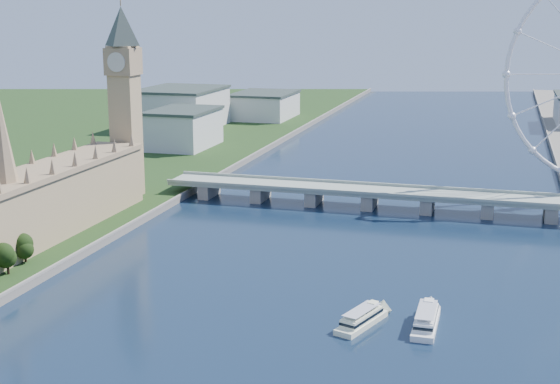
% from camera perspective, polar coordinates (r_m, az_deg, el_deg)
% --- Properties ---
extents(parliament_range, '(24.00, 200.00, 70.00)m').
position_cam_1_polar(parliament_range, '(337.09, -19.36, -1.75)').
color(parliament_range, tan).
rests_on(parliament_range, ground).
extents(big_ben, '(20.02, 20.02, 110.00)m').
position_cam_1_polar(big_ben, '(420.58, -11.35, 8.21)').
color(big_ben, tan).
rests_on(big_ben, ground).
extents(westminster_bridge, '(220.00, 22.00, 9.50)m').
position_cam_1_polar(westminster_bridge, '(410.68, 6.59, -0.21)').
color(westminster_bridge, gray).
rests_on(westminster_bridge, ground).
extents(city_skyline, '(505.00, 280.00, 32.00)m').
position_cam_1_polar(city_skyline, '(660.51, 13.77, 5.45)').
color(city_skyline, beige).
rests_on(city_skyline, ground).
extents(tour_boat_near, '(15.77, 28.36, 6.08)m').
position_cam_1_polar(tour_boat_near, '(260.48, 5.98, -9.68)').
color(tour_boat_near, '#F2F7CE').
rests_on(tour_boat_near, ground).
extents(tour_boat_far, '(7.69, 29.91, 6.61)m').
position_cam_1_polar(tour_boat_far, '(262.25, 10.61, -9.68)').
color(tour_boat_far, white).
rests_on(tour_boat_far, ground).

